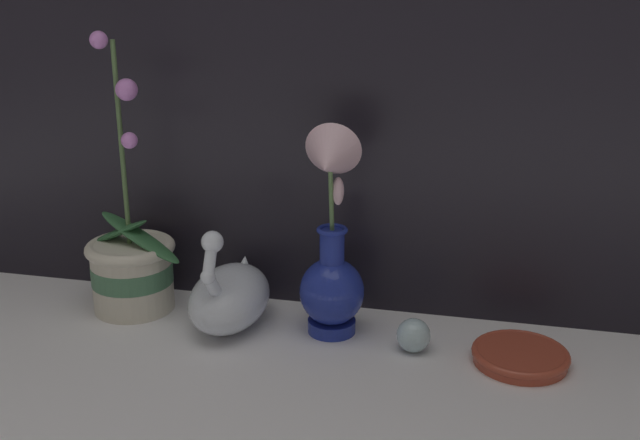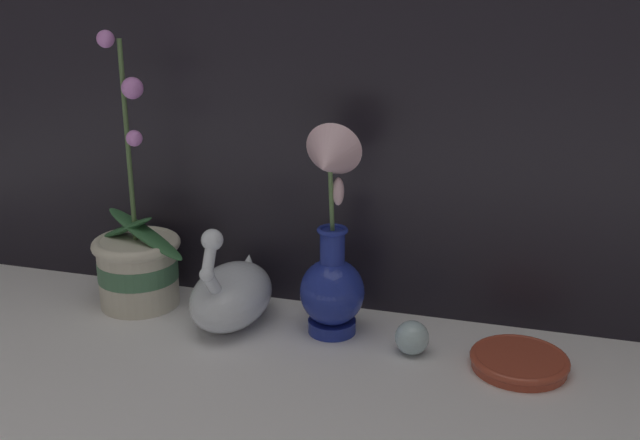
# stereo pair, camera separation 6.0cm
# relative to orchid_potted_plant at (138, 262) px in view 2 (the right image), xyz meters

# --- Properties ---
(ground_plane) EXTENTS (2.80, 2.80, 0.00)m
(ground_plane) POSITION_rel_orchid_potted_plant_xyz_m (0.34, -0.14, -0.08)
(ground_plane) COLOR white
(orchid_potted_plant) EXTENTS (0.20, 0.15, 0.47)m
(orchid_potted_plant) POSITION_rel_orchid_potted_plant_xyz_m (0.00, 0.00, 0.00)
(orchid_potted_plant) COLOR beige
(orchid_potted_plant) RESTS_ON ground_plane
(swan_figurine) EXTENTS (0.12, 0.21, 0.19)m
(swan_figurine) POSITION_rel_orchid_potted_plant_xyz_m (0.18, -0.02, -0.03)
(swan_figurine) COLOR silver
(swan_figurine) RESTS_ON ground_plane
(blue_vase) EXTENTS (0.10, 0.12, 0.34)m
(blue_vase) POSITION_rel_orchid_potted_plant_xyz_m (0.35, -0.02, 0.05)
(blue_vase) COLOR navy
(blue_vase) RESTS_ON ground_plane
(glass_sphere) EXTENTS (0.05, 0.05, 0.05)m
(glass_sphere) POSITION_rel_orchid_potted_plant_xyz_m (0.49, -0.05, -0.05)
(glass_sphere) COLOR silver
(glass_sphere) RESTS_ON ground_plane
(amber_dish) EXTENTS (0.14, 0.14, 0.02)m
(amber_dish) POSITION_rel_orchid_potted_plant_xyz_m (0.65, -0.05, -0.07)
(amber_dish) COLOR #A8422D
(amber_dish) RESTS_ON ground_plane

